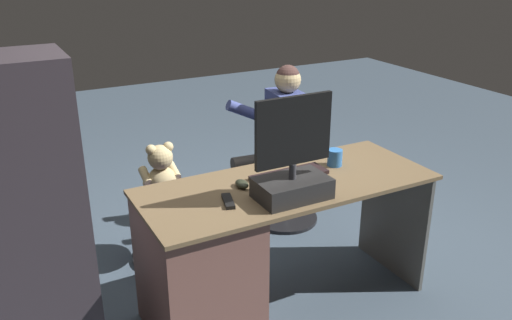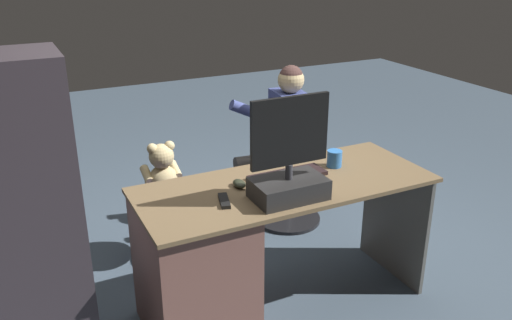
{
  "view_description": "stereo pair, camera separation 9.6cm",
  "coord_description": "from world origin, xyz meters",
  "px_view_note": "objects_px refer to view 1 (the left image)",
  "views": [
    {
      "loc": [
        1.35,
        2.61,
        1.9
      ],
      "look_at": [
        -0.02,
        0.05,
        0.73
      ],
      "focal_mm": 37.79,
      "sensor_mm": 36.0,
      "label": 1
    },
    {
      "loc": [
        1.26,
        2.66,
        1.9
      ],
      "look_at": [
        -0.02,
        0.05,
        0.73
      ],
      "focal_mm": 37.79,
      "sensor_mm": 36.0,
      "label": 2
    }
  ],
  "objects_px": {
    "teddy_bear": "(161,171)",
    "monitor": "(292,170)",
    "computer_mouse": "(242,184)",
    "person": "(277,136)",
    "desk": "(216,261)",
    "cup": "(335,158)",
    "tv_remote": "(228,201)",
    "keyboard": "(289,175)",
    "visitor_chair": "(285,189)",
    "office_chair_teddy": "(165,222)"
  },
  "relations": [
    {
      "from": "teddy_bear",
      "to": "monitor",
      "type": "bearing_deg",
      "value": 111.11
    },
    {
      "from": "computer_mouse",
      "to": "person",
      "type": "bearing_deg",
      "value": -130.06
    },
    {
      "from": "desk",
      "to": "teddy_bear",
      "type": "distance_m",
      "value": 0.81
    },
    {
      "from": "person",
      "to": "desk",
      "type": "bearing_deg",
      "value": 45.1
    },
    {
      "from": "cup",
      "to": "tv_remote",
      "type": "bearing_deg",
      "value": 11.33
    },
    {
      "from": "keyboard",
      "to": "visitor_chair",
      "type": "distance_m",
      "value": 1.06
    },
    {
      "from": "monitor",
      "to": "cup",
      "type": "xyz_separation_m",
      "value": [
        -0.43,
        -0.24,
        -0.1
      ]
    },
    {
      "from": "person",
      "to": "visitor_chair",
      "type": "bearing_deg",
      "value": -174.25
    },
    {
      "from": "monitor",
      "to": "office_chair_teddy",
      "type": "relative_size",
      "value": 1.13
    },
    {
      "from": "cup",
      "to": "office_chair_teddy",
      "type": "height_order",
      "value": "cup"
    },
    {
      "from": "desk",
      "to": "keyboard",
      "type": "relative_size",
      "value": 3.72
    },
    {
      "from": "monitor",
      "to": "office_chair_teddy",
      "type": "height_order",
      "value": "monitor"
    },
    {
      "from": "teddy_bear",
      "to": "person",
      "type": "height_order",
      "value": "person"
    },
    {
      "from": "desk",
      "to": "person",
      "type": "height_order",
      "value": "person"
    },
    {
      "from": "teddy_bear",
      "to": "visitor_chair",
      "type": "height_order",
      "value": "teddy_bear"
    },
    {
      "from": "desk",
      "to": "tv_remote",
      "type": "xyz_separation_m",
      "value": [
        -0.05,
        0.07,
        0.36
      ]
    },
    {
      "from": "keyboard",
      "to": "person",
      "type": "xyz_separation_m",
      "value": [
        -0.38,
        -0.79,
        -0.09
      ]
    },
    {
      "from": "computer_mouse",
      "to": "tv_remote",
      "type": "height_order",
      "value": "computer_mouse"
    },
    {
      "from": "monitor",
      "to": "person",
      "type": "bearing_deg",
      "value": -116.43
    },
    {
      "from": "cup",
      "to": "visitor_chair",
      "type": "height_order",
      "value": "cup"
    },
    {
      "from": "monitor",
      "to": "teddy_bear",
      "type": "xyz_separation_m",
      "value": [
        0.36,
        -0.94,
        -0.28
      ]
    },
    {
      "from": "visitor_chair",
      "to": "office_chair_teddy",
      "type": "bearing_deg",
      "value": 5.75
    },
    {
      "from": "keyboard",
      "to": "office_chair_teddy",
      "type": "bearing_deg",
      "value": -55.52
    },
    {
      "from": "cup",
      "to": "tv_remote",
      "type": "relative_size",
      "value": 0.62
    },
    {
      "from": "visitor_chair",
      "to": "person",
      "type": "relative_size",
      "value": 0.42
    },
    {
      "from": "tv_remote",
      "to": "teddy_bear",
      "type": "xyz_separation_m",
      "value": [
        0.06,
        -0.84,
        -0.15
      ]
    },
    {
      "from": "tv_remote",
      "to": "person",
      "type": "relative_size",
      "value": 0.13
    },
    {
      "from": "cup",
      "to": "visitor_chair",
      "type": "bearing_deg",
      "value": -101.69
    },
    {
      "from": "keyboard",
      "to": "office_chair_teddy",
      "type": "xyz_separation_m",
      "value": [
        0.48,
        -0.7,
        -0.5
      ]
    },
    {
      "from": "keyboard",
      "to": "visitor_chair",
      "type": "xyz_separation_m",
      "value": [
        -0.47,
        -0.8,
        -0.51
      ]
    },
    {
      "from": "tv_remote",
      "to": "teddy_bear",
      "type": "height_order",
      "value": "teddy_bear"
    },
    {
      "from": "desk",
      "to": "visitor_chair",
      "type": "distance_m",
      "value": 1.28
    },
    {
      "from": "office_chair_teddy",
      "to": "teddy_bear",
      "type": "distance_m",
      "value": 0.35
    },
    {
      "from": "cup",
      "to": "tv_remote",
      "type": "height_order",
      "value": "cup"
    },
    {
      "from": "tv_remote",
      "to": "monitor",
      "type": "bearing_deg",
      "value": 178.75
    },
    {
      "from": "office_chair_teddy",
      "to": "visitor_chair",
      "type": "xyz_separation_m",
      "value": [
        -0.95,
        -0.1,
        -0.01
      ]
    },
    {
      "from": "monitor",
      "to": "computer_mouse",
      "type": "xyz_separation_m",
      "value": [
        0.16,
        -0.22,
        -0.12
      ]
    },
    {
      "from": "tv_remote",
      "to": "keyboard",
      "type": "bearing_deg",
      "value": -147.16
    },
    {
      "from": "teddy_bear",
      "to": "person",
      "type": "relative_size",
      "value": 0.3
    },
    {
      "from": "monitor",
      "to": "cup",
      "type": "bearing_deg",
      "value": -150.94
    },
    {
      "from": "teddy_bear",
      "to": "person",
      "type": "bearing_deg",
      "value": -174.98
    },
    {
      "from": "desk",
      "to": "teddy_bear",
      "type": "bearing_deg",
      "value": -88.9
    },
    {
      "from": "keyboard",
      "to": "tv_remote",
      "type": "relative_size",
      "value": 2.8
    },
    {
      "from": "tv_remote",
      "to": "visitor_chair",
      "type": "relative_size",
      "value": 0.31
    },
    {
      "from": "cup",
      "to": "teddy_bear",
      "type": "xyz_separation_m",
      "value": [
        0.79,
        -0.7,
        -0.19
      ]
    },
    {
      "from": "computer_mouse",
      "to": "teddy_bear",
      "type": "distance_m",
      "value": 0.76
    },
    {
      "from": "monitor",
      "to": "person",
      "type": "distance_m",
      "value": 1.15
    },
    {
      "from": "monitor",
      "to": "office_chair_teddy",
      "type": "distance_m",
      "value": 1.18
    },
    {
      "from": "monitor",
      "to": "office_chair_teddy",
      "type": "xyz_separation_m",
      "value": [
        0.36,
        -0.92,
        -0.63
      ]
    },
    {
      "from": "desk",
      "to": "computer_mouse",
      "type": "xyz_separation_m",
      "value": [
        -0.18,
        -0.06,
        0.37
      ]
    }
  ]
}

